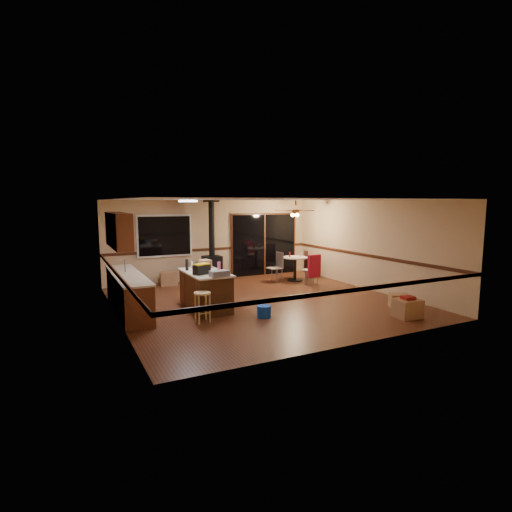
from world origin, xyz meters
TOP-DOWN VIEW (x-y plane):
  - floor at (0.00, 0.00)m, footprint 7.00×7.00m
  - ceiling at (0.00, 0.00)m, footprint 7.00×7.00m
  - wall_back at (0.00, 3.50)m, footprint 7.00×0.00m
  - wall_front at (0.00, -3.50)m, footprint 7.00×0.00m
  - wall_left at (-3.50, 0.00)m, footprint 0.00×7.00m
  - wall_right at (3.50, 0.00)m, footprint 0.00×7.00m
  - chair_rail at (0.00, 0.00)m, footprint 7.00×7.00m
  - window at (-1.60, 3.45)m, footprint 1.72×0.10m
  - sliding_door at (1.90, 3.45)m, footprint 2.52×0.10m
  - lower_cabinets at (-3.20, 0.50)m, footprint 0.60×3.00m
  - countertop at (-3.20, 0.50)m, footprint 0.64×3.04m
  - upper_cabinets at (-3.33, 0.70)m, footprint 0.35×2.00m
  - kitchen_island at (-1.50, 0.00)m, footprint 0.88×1.68m
  - wood_stove at (-0.20, 3.05)m, footprint 0.55×0.50m
  - ceiling_fan at (2.26, 2.00)m, footprint 0.24×0.24m
  - fluorescent_strip at (-1.80, 0.30)m, footprint 0.10×1.20m
  - toolbox_grey at (-1.41, -0.72)m, footprint 0.45×0.29m
  - toolbox_black at (-1.67, -0.26)m, footprint 0.43×0.33m
  - toolbox_yellow_lid at (-1.67, -0.26)m, footprint 0.42×0.32m
  - box_on_island at (-1.31, 0.53)m, footprint 0.27×0.34m
  - bottle_dark at (-1.82, 0.39)m, footprint 0.10×0.10m
  - bottle_pink at (-1.20, -0.14)m, footprint 0.10×0.10m
  - bottle_white at (-1.63, 0.60)m, footprint 0.07×0.07m
  - bar_stool at (-1.92, -1.00)m, footprint 0.39×0.39m
  - blue_bucket at (-0.58, -1.26)m, footprint 0.35×0.35m
  - dining_table at (2.26, 2.00)m, footprint 0.80×0.80m
  - glass_red at (2.11, 2.10)m, footprint 0.08×0.08m
  - glass_cream at (2.44, 1.95)m, footprint 0.08×0.08m
  - chair_left at (1.67, 2.10)m, footprint 0.42×0.42m
  - chair_near at (2.38, 1.12)m, footprint 0.46×0.49m
  - chair_right at (2.80, 2.14)m, footprint 0.61×0.59m
  - box_under_window at (-1.60, 3.10)m, footprint 0.55×0.47m
  - box_corner_a at (2.26, -2.69)m, footprint 0.58×0.50m
  - box_corner_b at (2.70, -2.01)m, footprint 0.55×0.53m
  - box_small_red at (2.26, -2.69)m, footprint 0.29×0.25m

SIDE VIEW (x-z plane):
  - floor at x=0.00m, z-range 0.00..0.00m
  - blue_bucket at x=-0.58m, z-range 0.00..0.26m
  - box_corner_b at x=2.70m, z-range 0.00..0.34m
  - box_under_window at x=-1.60m, z-range 0.00..0.40m
  - box_corner_a at x=2.26m, z-range 0.00..0.41m
  - bar_stool at x=-1.92m, z-range 0.00..0.65m
  - lower_cabinets at x=-3.20m, z-range 0.00..0.86m
  - box_small_red at x=2.26m, z-range 0.41..0.48m
  - kitchen_island at x=-1.50m, z-range 0.00..0.90m
  - dining_table at x=2.26m, z-range 0.14..0.92m
  - chair_left at x=1.67m, z-range 0.33..0.85m
  - chair_near at x=2.38m, z-range 0.25..0.95m
  - chair_right at x=2.80m, z-range 0.25..0.95m
  - wood_stove at x=-0.20m, z-range -0.53..1.99m
  - glass_cream at x=2.44m, z-range 0.78..0.93m
  - glass_red at x=2.11m, z-range 0.78..0.94m
  - countertop at x=-3.20m, z-range 0.86..0.90m
  - toolbox_grey at x=-1.41m, z-range 0.90..1.03m
  - bottle_white at x=-1.63m, z-range 0.90..1.07m
  - chair_rail at x=0.00m, z-range 0.96..1.04m
  - box_on_island at x=-1.31m, z-range 0.90..1.11m
  - toolbox_black at x=-1.67m, z-range 0.90..1.11m
  - bottle_pink at x=-1.20m, z-range 0.90..1.14m
  - bottle_dark at x=-1.82m, z-range 0.90..1.17m
  - sliding_door at x=1.90m, z-range 0.00..2.10m
  - toolbox_yellow_lid at x=-1.67m, z-range 1.11..1.14m
  - wall_back at x=0.00m, z-range -2.20..4.80m
  - wall_front at x=0.00m, z-range -2.20..4.80m
  - wall_left at x=-3.50m, z-range -2.20..4.80m
  - wall_right at x=3.50m, z-range -2.20..4.80m
  - window at x=-1.60m, z-range 0.84..2.16m
  - upper_cabinets at x=-3.33m, z-range 1.50..2.30m
  - ceiling_fan at x=2.26m, z-range 1.94..2.49m
  - fluorescent_strip at x=-1.80m, z-range 2.54..2.58m
  - ceiling at x=0.00m, z-range 2.60..2.60m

